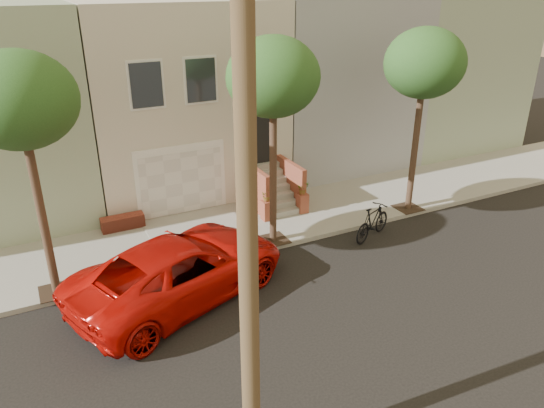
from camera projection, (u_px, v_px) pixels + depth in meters
name	position (u px, v px, depth m)	size (l,w,h in m)	color
ground	(308.00, 319.00, 12.97)	(90.00, 90.00, 0.00)	black
sidewalk	(227.00, 230.00, 17.30)	(40.00, 3.70, 0.15)	gray
house_row	(169.00, 91.00, 20.61)	(33.10, 11.70, 7.00)	beige
tree_left	(19.00, 102.00, 11.75)	(2.70, 2.57, 6.30)	#2D2116
tree_mid	(273.00, 78.00, 14.42)	(2.70, 2.57, 6.30)	#2D2116
tree_right	(425.00, 64.00, 16.68)	(2.70, 2.57, 6.30)	#2D2116
pickup_truck	(180.00, 269.00, 13.56)	(2.77, 6.02, 1.67)	#BD0D07
motorcycle	(373.00, 222.00, 16.73)	(0.54, 1.90, 1.14)	black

